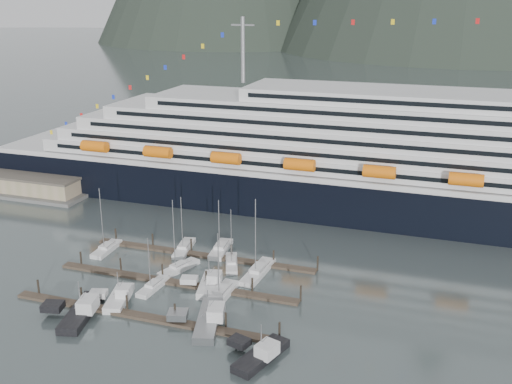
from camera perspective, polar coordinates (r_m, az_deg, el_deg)
ground at (r=109.65m, az=-6.09°, el=-9.72°), size 1600.00×1600.00×0.00m
cruise_ship at (r=148.17m, az=13.53°, el=2.39°), size 210.00×30.40×50.30m
warehouse at (r=179.22m, az=-21.65°, el=1.06°), size 46.00×20.00×5.80m
dock_near at (r=103.86m, az=-10.95°, el=-11.48°), size 48.18×2.28×3.20m
dock_mid at (r=113.90m, az=-7.73°, el=-8.49°), size 48.18×2.28×3.20m
dock_far at (r=124.48m, az=-5.08°, el=-5.98°), size 48.18×2.28×3.20m
sailboat_a at (r=130.16m, az=-14.05°, el=-5.31°), size 3.03×9.15×14.63m
sailboat_b at (r=118.86m, az=-7.35°, el=-7.22°), size 5.40×9.74×15.23m
sailboat_c at (r=112.54m, az=-9.77°, el=-8.90°), size 2.85×8.46×10.76m
sailboat_d at (r=116.26m, az=0.17°, el=-7.66°), size 3.56×12.32×16.25m
sailboat_e at (r=127.56m, az=-6.86°, el=-5.37°), size 4.30×10.29×12.67m
sailboat_f at (r=126.30m, az=-3.38°, el=-5.51°), size 3.99×10.18×12.27m
sailboat_g at (r=120.03m, az=-2.34°, el=-6.83°), size 5.47×9.34×12.55m
sailboat_h at (r=108.47m, az=-3.32°, el=-9.71°), size 3.26×10.12×13.07m
trawler_a at (r=106.27m, az=-16.40°, el=-10.84°), size 9.86×13.25×7.02m
trawler_b at (r=109.26m, az=-12.97°, el=-9.74°), size 8.02×10.09×6.19m
trawler_c at (r=100.33m, az=-4.66°, el=-11.95°), size 10.16×13.58×6.70m
trawler_d at (r=91.48m, az=0.42°, el=-15.18°), size 8.83×11.20×6.35m
trawler_e at (r=111.51m, az=-4.52°, el=-8.68°), size 8.08×10.32×6.36m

